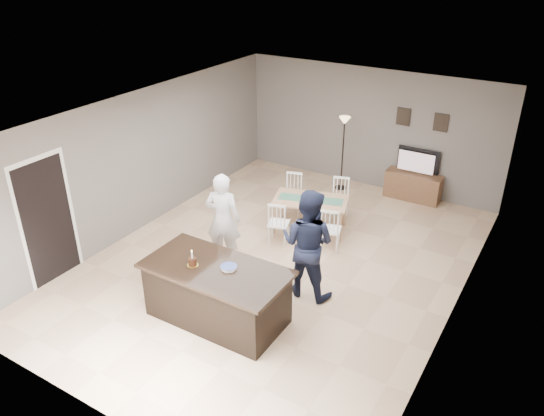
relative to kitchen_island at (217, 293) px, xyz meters
The scene contains 14 objects.
floor 1.86m from the kitchen_island, 90.00° to the left, with size 8.00×8.00×0.00m, color #CFAB85.
room_shell 2.18m from the kitchen_island, 90.00° to the left, with size 8.00×8.00×8.00m.
kitchen_island is the anchor object (origin of this frame).
tv_console 5.70m from the kitchen_island, 77.84° to the left, with size 1.20×0.40×0.60m, color brown.
television 5.78m from the kitchen_island, 77.99° to the left, with size 0.91×0.12×0.53m, color black.
tv_screen_glow 5.70m from the kitchen_island, 77.82° to the left, with size 0.78×0.78×0.00m, color orange.
picture_frames 6.03m from the kitchen_island, 78.74° to the left, with size 1.10×0.02×0.38m.
doorway 3.14m from the kitchen_island, behind, with size 0.00×2.10×2.65m.
woman 1.64m from the kitchen_island, 122.11° to the left, with size 0.62×0.40×1.69m, color silver.
man 1.59m from the kitchen_island, 56.93° to the left, with size 0.89×0.69×1.82m, color #161B32.
birthday_cake 0.61m from the kitchen_island, 161.19° to the right, with size 0.17×0.17×0.26m.
plate_stack 0.50m from the kitchen_island, 26.98° to the left, with size 0.24×0.24×0.04m.
dining_table 3.16m from the kitchen_island, 91.54° to the left, with size 1.75×1.92×0.86m.
floor_lamp 5.35m from the kitchen_island, 94.11° to the left, with size 0.25×0.25×1.70m.
Camera 1 is at (4.02, -6.88, 5.13)m, focal length 35.00 mm.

